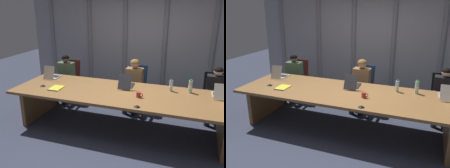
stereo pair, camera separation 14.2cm
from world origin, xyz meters
TOP-DOWN VIEW (x-y plane):
  - ground_plane at (0.00, 0.00)m, footprint 13.35×13.35m
  - conference_table at (0.00, 0.00)m, footprint 4.10×1.33m
  - curtain_backdrop at (-0.00, 2.24)m, footprint 6.67×0.17m
  - laptop_left_end at (-1.67, 0.35)m, footprint 0.25×0.41m
  - laptop_left_mid at (0.02, 0.33)m, footprint 0.27×0.49m
  - laptop_center at (1.72, 0.35)m, footprint 0.26×0.42m
  - office_chair_left_end at (-1.69, 1.10)m, footprint 0.60×0.60m
  - office_chair_left_mid at (0.00, 1.10)m, footprint 0.60×0.61m
  - office_chair_center at (1.71, 1.09)m, footprint 0.60×0.61m
  - person_left_end at (-1.72, 0.93)m, footprint 0.40×0.55m
  - person_left_mid at (0.01, 0.94)m, footprint 0.39×0.55m
  - person_center at (1.71, 0.93)m, footprint 0.42×0.56m
  - water_bottle_primary at (0.87, 0.37)m, footprint 0.07×0.07m
  - water_bottle_secondary at (1.22, 0.40)m, footprint 0.07×0.07m
  - coffee_mug_near at (0.38, -0.14)m, footprint 0.12×0.08m
  - conference_mic_left_side at (-1.56, -0.19)m, footprint 0.11×0.11m
  - conference_mic_middle at (0.45, -0.56)m, footprint 0.11×0.11m
  - spiral_notepad at (-1.24, -0.22)m, footprint 0.23×0.31m

SIDE VIEW (x-z plane):
  - ground_plane at x=0.00m, z-range 0.00..0.00m
  - office_chair_center at x=1.71m, z-range -0.12..0.83m
  - office_chair_left_end at x=-1.69m, z-range -0.12..0.84m
  - office_chair_left_mid at x=0.00m, z-range -0.12..0.85m
  - conference_table at x=0.00m, z-range 0.23..0.97m
  - person_center at x=1.71m, z-range 0.08..1.20m
  - person_left_end at x=-1.72m, z-range 0.08..1.20m
  - person_left_mid at x=0.01m, z-range 0.09..1.24m
  - spiral_notepad at x=-1.24m, z-range 0.74..0.76m
  - conference_mic_left_side at x=-1.56m, z-range 0.74..0.78m
  - conference_mic_middle at x=0.45m, z-range 0.74..0.78m
  - coffee_mug_near at x=0.38m, z-range 0.74..0.84m
  - laptop_center at x=1.72m, z-range 0.66..0.93m
  - laptop_left_mid at x=0.02m, z-range 0.65..0.94m
  - laptop_left_end at x=-1.67m, z-range 0.65..0.95m
  - water_bottle_primary at x=0.87m, z-range 0.73..0.96m
  - water_bottle_secondary at x=1.22m, z-range 0.73..0.98m
  - curtain_backdrop at x=0.00m, z-range 0.00..2.92m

